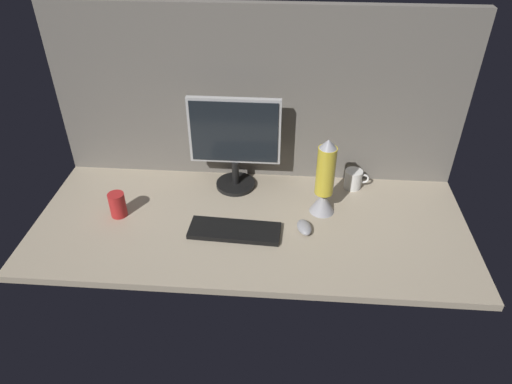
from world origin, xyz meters
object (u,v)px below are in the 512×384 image
(keyboard, at_px, (235,231))
(monitor, at_px, (235,140))
(lava_lamp, at_px, (324,183))
(mouse, at_px, (304,227))
(mug_red_plastic, at_px, (118,205))
(mug_ceramic_white, at_px, (354,179))

(keyboard, bearing_deg, monitor, 98.27)
(keyboard, relative_size, lava_lamp, 1.06)
(keyboard, xyz_separation_m, lava_lamp, (0.36, 0.17, 0.14))
(monitor, height_order, mouse, monitor)
(monitor, distance_m, lava_lamp, 0.43)
(mouse, relative_size, mug_red_plastic, 0.89)
(monitor, relative_size, mug_red_plastic, 4.02)
(mouse, distance_m, mug_ceramic_white, 0.40)
(monitor, relative_size, mouse, 4.52)
(mouse, bearing_deg, mug_red_plastic, 161.30)
(lava_lamp, bearing_deg, mouse, -119.02)
(mug_red_plastic, xyz_separation_m, lava_lamp, (0.86, 0.09, 0.09))
(monitor, bearing_deg, lava_lamp, -23.19)
(monitor, distance_m, mug_red_plastic, 0.57)
(monitor, distance_m, mug_ceramic_white, 0.57)
(monitor, height_order, mug_ceramic_white, monitor)
(mug_red_plastic, bearing_deg, mouse, -3.30)
(mouse, xyz_separation_m, mug_red_plastic, (-0.78, 0.05, 0.04))
(mug_ceramic_white, bearing_deg, lava_lamp, -128.07)
(mug_red_plastic, relative_size, lava_lamp, 0.31)
(mouse, height_order, mug_ceramic_white, mug_ceramic_white)
(monitor, bearing_deg, mug_ceramic_white, 2.49)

